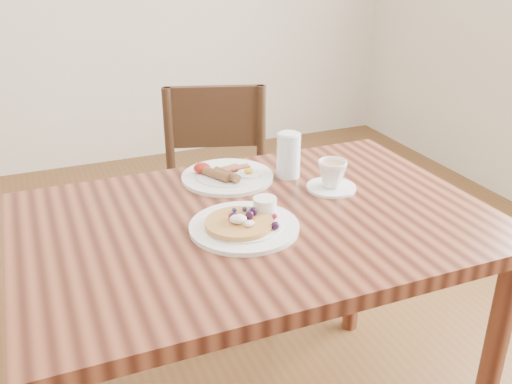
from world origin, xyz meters
TOP-DOWN VIEW (x-y plane):
  - dining_table at (0.00, 0.00)m, footprint 1.20×0.80m
  - chair_far at (0.13, 0.70)m, footprint 0.53×0.53m
  - pancake_plate at (-0.05, -0.05)m, footprint 0.27×0.27m
  - breakfast_plate at (0.01, 0.26)m, footprint 0.27×0.27m
  - teacup_saucer at (0.26, 0.08)m, footprint 0.14×0.14m
  - water_glass at (0.19, 0.21)m, footprint 0.07×0.07m

SIDE VIEW (x-z plane):
  - chair_far at x=0.13m, z-range 0.05..0.93m
  - dining_table at x=0.00m, z-range 0.28..1.03m
  - breakfast_plate at x=0.01m, z-range 0.74..0.78m
  - pancake_plate at x=-0.05m, z-range 0.74..0.79m
  - teacup_saucer at x=0.26m, z-range 0.75..0.83m
  - water_glass at x=0.19m, z-range 0.75..0.88m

